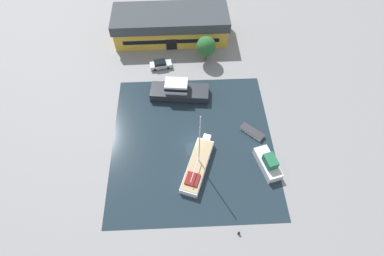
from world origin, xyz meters
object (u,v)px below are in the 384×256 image
object	(u,v)px
warehouse_building	(171,25)
quay_tree_near_building	(206,46)
motor_cruiser	(179,91)
sailboat_moored	(198,165)
small_dinghy	(252,132)
cabin_boat	(268,163)
parked_car	(161,64)

from	to	relation	value
warehouse_building	quay_tree_near_building	distance (m)	11.37
motor_cruiser	warehouse_building	bearing A→B (deg)	10.34
sailboat_moored	motor_cruiser	world-z (taller)	sailboat_moored
quay_tree_near_building	motor_cruiser	distance (m)	11.92
motor_cruiser	small_dinghy	bearing A→B (deg)	-120.61
small_dinghy	cabin_boat	xyz separation A→B (m)	(1.44, -6.87, 0.72)
quay_tree_near_building	small_dinghy	size ratio (longest dim) A/B	1.34
parked_car	sailboat_moored	bearing A→B (deg)	5.85
warehouse_building	parked_car	size ratio (longest dim) A/B	5.35
motor_cruiser	small_dinghy	world-z (taller)	motor_cruiser
sailboat_moored	parked_car	bearing A→B (deg)	124.67
sailboat_moored	small_dinghy	bearing A→B (deg)	52.48
sailboat_moored	motor_cruiser	bearing A→B (deg)	119.54
motor_cruiser	quay_tree_near_building	bearing A→B (deg)	-24.84
sailboat_moored	cabin_boat	xyz separation A→B (m)	(11.64, -0.29, 0.32)
warehouse_building	quay_tree_near_building	world-z (taller)	warehouse_building
parked_car	motor_cruiser	world-z (taller)	motor_cruiser
motor_cruiser	cabin_boat	size ratio (longest dim) A/B	1.76
warehouse_building	motor_cruiser	world-z (taller)	warehouse_building
quay_tree_near_building	small_dinghy	distance (m)	21.21
warehouse_building	small_dinghy	bearing A→B (deg)	-63.50
motor_cruiser	cabin_boat	bearing A→B (deg)	-132.83
warehouse_building	small_dinghy	size ratio (longest dim) A/B	5.95
motor_cruiser	parked_car	bearing A→B (deg)	30.45
motor_cruiser	cabin_boat	world-z (taller)	motor_cruiser
warehouse_building	parked_car	bearing A→B (deg)	-103.11
quay_tree_near_building	sailboat_moored	world-z (taller)	sailboat_moored
warehouse_building	cabin_boat	world-z (taller)	warehouse_building
quay_tree_near_building	small_dinghy	xyz separation A→B (m)	(7.05, -19.71, -3.43)
warehouse_building	cabin_boat	distance (m)	38.65
quay_tree_near_building	sailboat_moored	bearing A→B (deg)	-96.84
cabin_boat	sailboat_moored	bearing A→B (deg)	163.22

